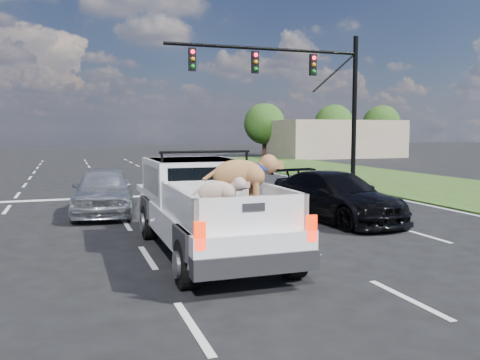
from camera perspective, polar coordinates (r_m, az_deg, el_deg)
The scene contains 10 objects.
ground at distance 11.34m, azimuth -1.47°, elevation -7.98°, with size 160.00×160.00×0.00m, color black.
road_markings at distance 17.60m, azimuth -7.91°, elevation -3.12°, with size 17.75×60.00×0.01m.
traffic_signal at distance 23.58m, azimuth 7.71°, elevation 10.59°, with size 9.11×0.31×7.00m.
building_right at distance 51.21m, azimuth 10.70°, elevation 4.57°, with size 12.00×7.00×3.60m, color tan.
tree_far_d at distance 52.22m, azimuth 2.77°, elevation 6.31°, with size 4.20×4.20×5.40m.
tree_far_e at distance 55.67m, azimuth 10.49°, elevation 6.18°, with size 4.20×4.20×5.40m.
tree_far_f at distance 58.85m, azimuth 15.61°, elevation 6.04°, with size 4.20×4.20×5.40m.
pickup_truck at distance 11.05m, azimuth -3.76°, elevation -2.81°, with size 2.26×5.96×2.23m.
silver_sedan at distance 16.68m, azimuth -15.02°, elevation -1.13°, with size 1.80×4.46×1.52m, color silver.
black_coupe at distance 15.28m, azimuth 10.71°, elevation -1.80°, with size 2.01×4.93×1.43m, color black.
Camera 1 is at (-3.30, -10.51, 2.67)m, focal length 38.00 mm.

